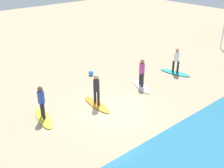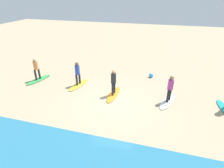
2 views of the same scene
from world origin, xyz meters
The scene contains 10 objects.
ground_plane centered at (0.00, 0.00, 0.00)m, with size 60.00×60.00×0.00m, color tan.
surfboard_teal centered at (-6.20, -0.86, 0.04)m, with size 2.10×0.56×0.09m, color teal.
surfer_teal centered at (-6.20, -0.86, 1.04)m, with size 0.32×0.45×1.64m.
surfboard_white centered at (-3.04, -0.90, 0.04)m, with size 2.10×0.56×0.09m, color white.
surfer_white centered at (-3.04, -0.90, 1.04)m, with size 0.32×0.44×1.64m.
surfboard_orange centered at (0.33, -0.82, 0.04)m, with size 2.10×0.56×0.09m, color orange.
surfer_orange centered at (0.33, -0.82, 1.04)m, with size 0.32×0.46×1.64m.
surfboard_yellow centered at (3.06, -1.47, 0.04)m, with size 2.10×0.56×0.09m, color yellow.
surfer_yellow centered at (3.06, -1.47, 1.04)m, with size 0.32×0.45×1.64m.
beach_ball centered at (-1.77, -4.19, 0.16)m, with size 0.33×0.33×0.33m, color #338CE5.
Camera 1 is at (7.87, 9.28, 7.23)m, focal length 44.42 mm.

